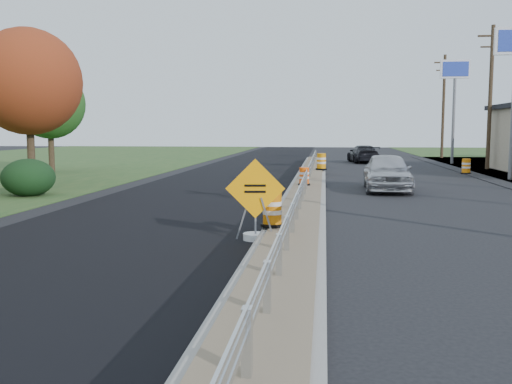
# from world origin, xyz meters

# --- Properties ---
(ground) EXTENTS (140.00, 140.00, 0.00)m
(ground) POSITION_xyz_m (0.00, 0.00, 0.00)
(ground) COLOR black
(ground) RESTS_ON ground
(milled_overlay) EXTENTS (7.20, 120.00, 0.01)m
(milled_overlay) POSITION_xyz_m (-4.40, 10.00, 0.01)
(milled_overlay) COLOR black
(milled_overlay) RESTS_ON ground
(median) EXTENTS (1.60, 55.00, 0.23)m
(median) POSITION_xyz_m (0.00, 8.00, 0.11)
(median) COLOR gray
(median) RESTS_ON ground
(guardrail) EXTENTS (0.10, 46.15, 0.72)m
(guardrail) POSITION_xyz_m (0.00, 9.00, 0.73)
(guardrail) COLOR silver
(guardrail) RESTS_ON median
(pylon_sign_north) EXTENTS (2.20, 0.30, 7.90)m
(pylon_sign_north) POSITION_xyz_m (10.50, 30.00, 6.48)
(pylon_sign_north) COLOR slate
(pylon_sign_north) RESTS_ON ground
(utility_pole_nmid) EXTENTS (1.90, 0.26, 9.40)m
(utility_pole_nmid) POSITION_xyz_m (11.50, 24.00, 4.93)
(utility_pole_nmid) COLOR #473523
(utility_pole_nmid) RESTS_ON ground
(utility_pole_north) EXTENTS (1.90, 0.26, 9.40)m
(utility_pole_north) POSITION_xyz_m (11.50, 39.00, 4.93)
(utility_pole_north) COLOR #473523
(utility_pole_north) RESTS_ON ground
(hedge_north) EXTENTS (2.09, 2.09, 1.52)m
(hedge_north) POSITION_xyz_m (-11.00, 6.00, 0.76)
(hedge_north) COLOR black
(hedge_north) RESTS_ON ground
(tree_near_red) EXTENTS (4.95, 4.95, 7.35)m
(tree_near_red) POSITION_xyz_m (-13.00, 10.00, 4.86)
(tree_near_red) COLOR #473523
(tree_near_red) RESTS_ON ground
(tree_near_back) EXTENTS (4.29, 4.29, 6.37)m
(tree_near_back) POSITION_xyz_m (-16.00, 18.00, 4.21)
(tree_near_back) COLOR #473523
(tree_near_back) RESTS_ON ground
(caution_sign) EXTENTS (1.43, 0.60, 1.98)m
(caution_sign) POSITION_xyz_m (-0.90, -1.93, 0.50)
(caution_sign) COLOR white
(caution_sign) RESTS_ON ground
(barrel_median_near) EXTENTS (0.59, 0.59, 0.87)m
(barrel_median_near) POSITION_xyz_m (-0.55, -1.27, 0.65)
(barrel_median_near) COLOR black
(barrel_median_near) RESTS_ON median
(barrel_median_mid) EXTENTS (0.53, 0.53, 0.78)m
(barrel_median_mid) POSITION_xyz_m (-0.14, 9.54, 0.60)
(barrel_median_mid) COLOR black
(barrel_median_mid) RESTS_ON median
(barrel_median_far) EXTENTS (0.68, 0.68, 1.00)m
(barrel_median_far) POSITION_xyz_m (0.55, 19.13, 0.71)
(barrel_median_far) COLOR black
(barrel_median_far) RESTS_ON median
(barrel_shoulder_mid) EXTENTS (0.62, 0.62, 0.91)m
(barrel_shoulder_mid) POSITION_xyz_m (9.20, 20.02, 0.44)
(barrel_shoulder_mid) COLOR black
(barrel_shoulder_mid) RESTS_ON ground
(car_silver) EXTENTS (2.09, 4.90, 1.65)m
(car_silver) POSITION_xyz_m (3.46, 9.85, 0.83)
(car_silver) COLOR #B9B9BE
(car_silver) RESTS_ON ground
(car_dark_far) EXTENTS (2.52, 4.99, 1.39)m
(car_dark_far) POSITION_xyz_m (3.79, 30.88, 0.70)
(car_dark_far) COLOR black
(car_dark_far) RESTS_ON ground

